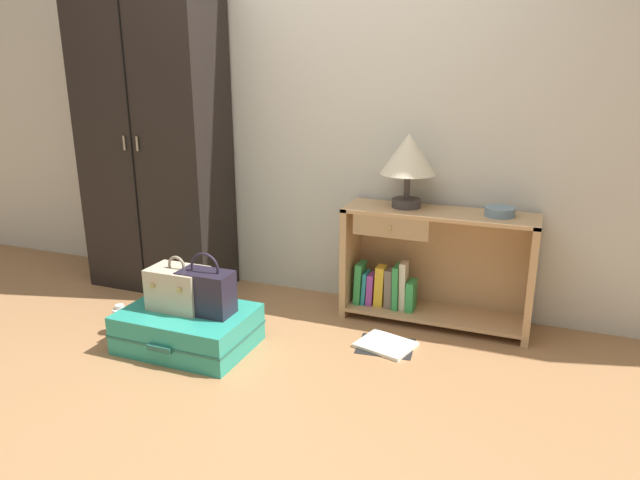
# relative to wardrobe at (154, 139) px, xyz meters

# --- Properties ---
(ground_plane) EXTENTS (9.00, 9.00, 0.00)m
(ground_plane) POSITION_rel_wardrobe_xyz_m (1.11, -1.20, -1.02)
(ground_plane) COLOR #9E7047
(back_wall) EXTENTS (6.40, 0.10, 2.60)m
(back_wall) POSITION_rel_wardrobe_xyz_m (1.11, 0.30, 0.28)
(back_wall) COLOR beige
(back_wall) RESTS_ON ground_plane
(wardrobe) EXTENTS (0.94, 0.47, 2.03)m
(wardrobe) POSITION_rel_wardrobe_xyz_m (0.00, 0.00, 0.00)
(wardrobe) COLOR black
(wardrobe) RESTS_ON ground_plane
(bookshelf) EXTENTS (1.10, 0.34, 0.69)m
(bookshelf) POSITION_rel_wardrobe_xyz_m (1.84, 0.07, -0.68)
(bookshelf) COLOR tan
(bookshelf) RESTS_ON ground_plane
(table_lamp) EXTENTS (0.32, 0.32, 0.43)m
(table_lamp) POSITION_rel_wardrobe_xyz_m (1.70, 0.08, -0.03)
(table_lamp) COLOR #3D3838
(table_lamp) RESTS_ON bookshelf
(bowl) EXTENTS (0.16, 0.16, 0.05)m
(bowl) POSITION_rel_wardrobe_xyz_m (2.23, 0.07, -0.31)
(bowl) COLOR slate
(bowl) RESTS_ON bookshelf
(suitcase_large) EXTENTS (0.70, 0.51, 0.21)m
(suitcase_large) POSITION_rel_wardrobe_xyz_m (0.71, -0.76, -0.91)
(suitcase_large) COLOR teal
(suitcase_large) RESTS_ON ground_plane
(train_case) EXTENTS (0.31, 0.21, 0.30)m
(train_case) POSITION_rel_wardrobe_xyz_m (0.65, -0.74, -0.69)
(train_case) COLOR #B7A88E
(train_case) RESTS_ON suitcase_large
(handbag) EXTENTS (0.29, 0.16, 0.34)m
(handbag) POSITION_rel_wardrobe_xyz_m (0.83, -0.75, -0.68)
(handbag) COLOR #231E2D
(handbag) RESTS_ON suitcase_large
(bottle) EXTENTS (0.08, 0.08, 0.18)m
(bottle) POSITION_rel_wardrobe_xyz_m (0.26, -0.77, -0.94)
(bottle) COLOR white
(bottle) RESTS_ON ground_plane
(open_book_on_floor) EXTENTS (0.34, 0.31, 0.02)m
(open_book_on_floor) POSITION_rel_wardrobe_xyz_m (1.72, -0.37, -1.01)
(open_book_on_floor) COLOR white
(open_book_on_floor) RESTS_ON ground_plane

